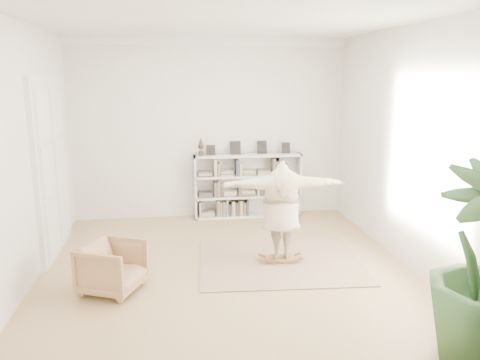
# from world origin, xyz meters

# --- Properties ---
(floor) EXTENTS (6.00, 6.00, 0.00)m
(floor) POSITION_xyz_m (0.00, 0.00, 0.00)
(floor) COLOR tan
(floor) RESTS_ON ground
(room_shell) EXTENTS (6.00, 6.00, 6.00)m
(room_shell) POSITION_xyz_m (0.00, 2.94, 3.51)
(room_shell) COLOR silver
(room_shell) RESTS_ON floor
(doors) EXTENTS (0.09, 1.78, 2.92)m
(doors) POSITION_xyz_m (-2.70, 1.30, 1.40)
(doors) COLOR white
(doors) RESTS_ON floor
(bookshelf) EXTENTS (2.20, 0.35, 1.64)m
(bookshelf) POSITION_xyz_m (0.74, 2.82, 0.64)
(bookshelf) COLOR silver
(bookshelf) RESTS_ON floor
(armchair) EXTENTS (0.99, 0.98, 0.68)m
(armchair) POSITION_xyz_m (-1.60, -0.39, 0.34)
(armchair) COLOR tan
(armchair) RESTS_ON floor
(rug) EXTENTS (2.63, 2.16, 0.02)m
(rug) POSITION_xyz_m (0.86, 0.27, 0.01)
(rug) COLOR tan
(rug) RESTS_ON floor
(rocker_board) EXTENTS (0.48, 0.31, 0.10)m
(rocker_board) POSITION_xyz_m (0.86, 0.27, 0.06)
(rocker_board) COLOR #905939
(rocker_board) RESTS_ON rug
(person) EXTENTS (1.92, 0.64, 1.54)m
(person) POSITION_xyz_m (0.86, 0.27, 0.89)
(person) COLOR beige
(person) RESTS_ON rocker_board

